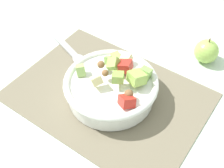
# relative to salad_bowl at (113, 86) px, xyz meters

# --- Properties ---
(ground_plane) EXTENTS (2.40, 2.40, 0.00)m
(ground_plane) POSITION_rel_salad_bowl_xyz_m (-0.01, -0.01, -0.04)
(ground_plane) COLOR silver
(placemat) EXTENTS (0.50, 0.36, 0.01)m
(placemat) POSITION_rel_salad_bowl_xyz_m (-0.01, -0.01, -0.04)
(placemat) COLOR #756B56
(placemat) RESTS_ON ground_plane
(salad_bowl) EXTENTS (0.24, 0.24, 0.10)m
(salad_bowl) POSITION_rel_salad_bowl_xyz_m (0.00, 0.00, 0.00)
(salad_bowl) COLOR white
(salad_bowl) RESTS_ON placemat
(serving_spoon) EXTENTS (0.24, 0.10, 0.01)m
(serving_spoon) POSITION_rel_salad_bowl_xyz_m (-0.20, 0.07, -0.03)
(serving_spoon) COLOR #B7B7BC
(serving_spoon) RESTS_ON placemat
(whole_apple) EXTENTS (0.07, 0.07, 0.08)m
(whole_apple) POSITION_rel_salad_bowl_xyz_m (0.14, 0.27, -0.01)
(whole_apple) COLOR #9EC656
(whole_apple) RESTS_ON ground_plane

